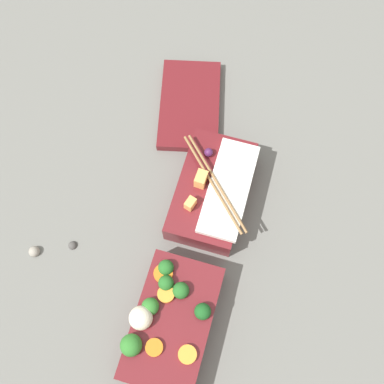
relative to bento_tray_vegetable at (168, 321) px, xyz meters
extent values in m
plane|color=slate|center=(0.14, -0.01, -0.03)|extent=(3.00, 3.00, 0.00)
cube|color=maroon|center=(0.00, 0.00, -0.01)|extent=(0.22, 0.12, 0.05)
sphere|color=#236023|center=(0.05, -0.01, 0.03)|extent=(0.03, 0.03, 0.03)
sphere|color=#19511E|center=(0.03, -0.05, 0.03)|extent=(0.03, 0.03, 0.03)
sphere|color=#236023|center=(0.05, 0.02, 0.03)|extent=(0.03, 0.03, 0.03)
sphere|color=#236023|center=(-0.01, 0.04, 0.03)|extent=(0.03, 0.03, 0.03)
sphere|color=#236023|center=(0.08, 0.03, 0.03)|extent=(0.03, 0.03, 0.03)
sphere|color=#2D7028|center=(0.01, 0.03, 0.03)|extent=(0.03, 0.03, 0.03)
sphere|color=#2D7028|center=(-0.05, 0.04, 0.03)|extent=(0.04, 0.04, 0.04)
cylinder|color=orange|center=(0.07, 0.03, 0.02)|extent=(0.04, 0.04, 0.01)
cylinder|color=orange|center=(0.04, 0.01, 0.02)|extent=(0.04, 0.04, 0.01)
cylinder|color=orange|center=(-0.05, 0.01, 0.02)|extent=(0.03, 0.03, 0.01)
cylinder|color=orange|center=(-0.04, -0.05, 0.02)|extent=(0.04, 0.04, 0.01)
sphere|color=beige|center=(-0.01, 0.04, 0.03)|extent=(0.04, 0.04, 0.04)
cube|color=maroon|center=(0.25, -0.01, -0.01)|extent=(0.22, 0.12, 0.05)
cube|color=white|center=(0.25, -0.04, 0.03)|extent=(0.19, 0.07, 0.01)
cube|color=#F4A356|center=(0.20, 0.02, 0.03)|extent=(0.02, 0.02, 0.02)
cube|color=#F4A356|center=(0.25, 0.01, 0.03)|extent=(0.03, 0.02, 0.03)
sphere|color=#4C1E4C|center=(0.31, 0.01, 0.03)|extent=(0.02, 0.02, 0.02)
cylinder|color=olive|center=(0.25, -0.02, 0.03)|extent=(0.16, 0.15, 0.01)
cylinder|color=olive|center=(0.25, -0.01, 0.03)|extent=(0.16, 0.15, 0.01)
cube|color=maroon|center=(0.43, 0.09, -0.02)|extent=(0.23, 0.17, 0.02)
sphere|color=#474442|center=(0.08, 0.21, -0.03)|extent=(0.02, 0.02, 0.02)
sphere|color=gray|center=(0.05, 0.27, -0.03)|extent=(0.02, 0.02, 0.02)
camera|label=1|loc=(-0.07, -0.06, 0.78)|focal=42.00mm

